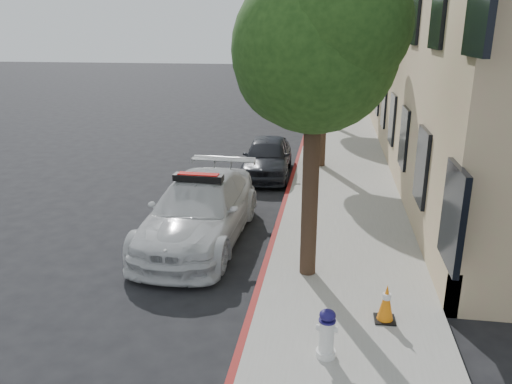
{
  "coord_description": "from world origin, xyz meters",
  "views": [
    {
      "loc": [
        3.24,
        -10.64,
        4.56
      ],
      "look_at": [
        1.57,
        0.16,
        1.0
      ],
      "focal_mm": 35.0,
      "sensor_mm": 36.0,
      "label": 1
    }
  ],
  "objects": [
    {
      "name": "sidewalk",
      "position": [
        3.6,
        10.0,
        0.07
      ],
      "size": [
        3.2,
        50.0,
        0.15
      ],
      "primitive_type": "cube",
      "color": "gray",
      "rests_on": "ground"
    },
    {
      "name": "tree_near",
      "position": [
        2.93,
        -2.01,
        4.27
      ],
      "size": [
        2.92,
        2.82,
        5.62
      ],
      "color": "black",
      "rests_on": "sidewalk"
    },
    {
      "name": "fire_hydrant",
      "position": [
        3.3,
        -4.54,
        0.51
      ],
      "size": [
        0.31,
        0.28,
        0.74
      ],
      "rotation": [
        0.0,
        0.0,
        -0.07
      ],
      "color": "silver",
      "rests_on": "sidewalk"
    },
    {
      "name": "tree_mid",
      "position": [
        2.93,
        5.99,
        4.16
      ],
      "size": [
        2.77,
        2.64,
        5.43
      ],
      "color": "black",
      "rests_on": "sidewalk"
    },
    {
      "name": "parked_car_mid",
      "position": [
        1.2,
        5.0,
        0.63
      ],
      "size": [
        1.66,
        3.79,
        1.27
      ],
      "primitive_type": "imported",
      "rotation": [
        0.0,
        0.0,
        0.04
      ],
      "color": "#212329",
      "rests_on": "ground"
    },
    {
      "name": "police_car",
      "position": [
        0.39,
        -0.48,
        0.72
      ],
      "size": [
        2.12,
        4.95,
        1.57
      ],
      "rotation": [
        0.0,
        0.0,
        -0.02
      ],
      "color": "silver",
      "rests_on": "ground"
    },
    {
      "name": "curb_strip",
      "position": [
        2.06,
        10.0,
        0.07
      ],
      "size": [
        0.12,
        50.0,
        0.15
      ],
      "primitive_type": "cube",
      "color": "maroon",
      "rests_on": "ground"
    },
    {
      "name": "tree_far",
      "position": [
        2.93,
        13.99,
        4.39
      ],
      "size": [
        3.1,
        3.0,
        5.81
      ],
      "color": "black",
      "rests_on": "sidewalk"
    },
    {
      "name": "ground",
      "position": [
        0.0,
        0.0,
        0.0
      ],
      "size": [
        120.0,
        120.0,
        0.0
      ],
      "primitive_type": "plane",
      "color": "black",
      "rests_on": "ground"
    },
    {
      "name": "building",
      "position": [
        9.2,
        15.0,
        5.0
      ],
      "size": [
        8.0,
        36.0,
        10.0
      ],
      "primitive_type": "cube",
      "color": "tan",
      "rests_on": "ground"
    },
    {
      "name": "parked_car_far",
      "position": [
        0.72,
        18.07,
        0.69
      ],
      "size": [
        1.76,
        4.26,
        1.37
      ],
      "primitive_type": "imported",
      "rotation": [
        0.0,
        0.0,
        -0.07
      ],
      "color": "#131D30",
      "rests_on": "ground"
    },
    {
      "name": "traffic_cone",
      "position": [
        4.21,
        -3.48,
        0.46
      ],
      "size": [
        0.34,
        0.34,
        0.63
      ],
      "rotation": [
        0.0,
        0.0,
        0.02
      ],
      "color": "black",
      "rests_on": "sidewalk"
    }
  ]
}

